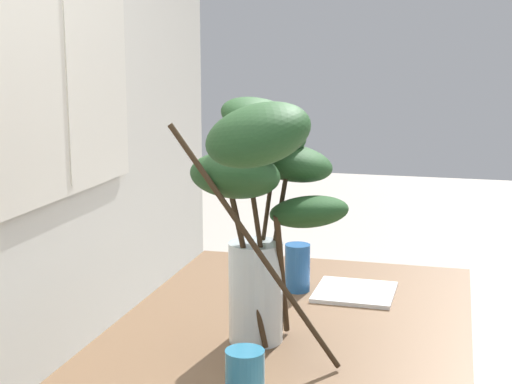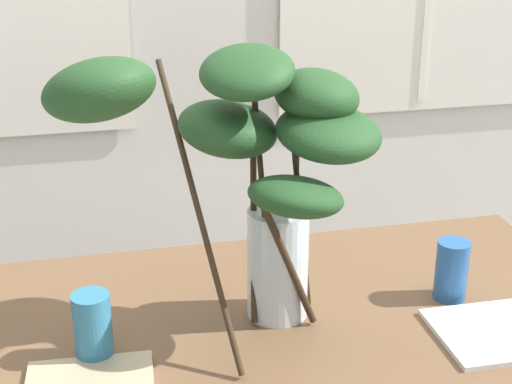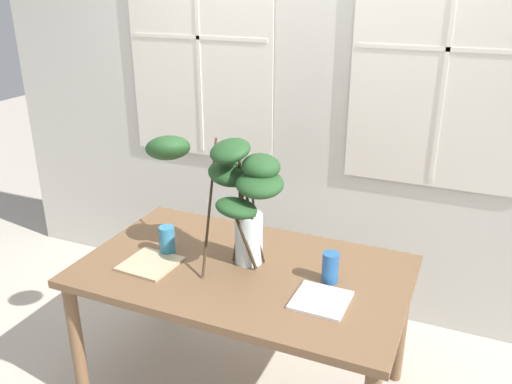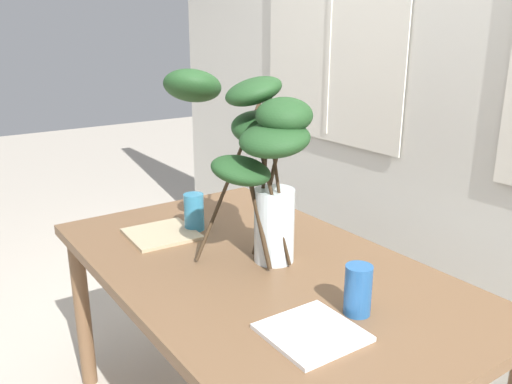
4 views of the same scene
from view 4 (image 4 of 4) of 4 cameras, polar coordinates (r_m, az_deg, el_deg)
name	(u,v)px [view 4 (image 4 of 4)]	position (r m, az deg, el deg)	size (l,w,h in m)	color
back_wall_with_windows	(465,57)	(2.40, 21.67, 13.45)	(4.58, 0.14, 2.79)	beige
dining_table	(258,287)	(1.85, 0.22, -10.24)	(1.58, 0.94, 0.75)	brown
vase_with_branches	(253,144)	(1.75, -0.33, 5.26)	(0.74, 0.39, 0.67)	silver
drinking_glass_blue_left	(194,212)	(2.11, -6.72, -2.16)	(0.08, 0.08, 0.15)	teal
drinking_glass_blue_right	(358,290)	(1.52, 10.96, -10.35)	(0.08, 0.08, 0.15)	#235693
plate_square_left	(162,234)	(2.09, -10.18, -4.49)	(0.25, 0.25, 0.01)	tan
plate_square_right	(312,333)	(1.44, 6.06, -14.87)	(0.24, 0.24, 0.01)	white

